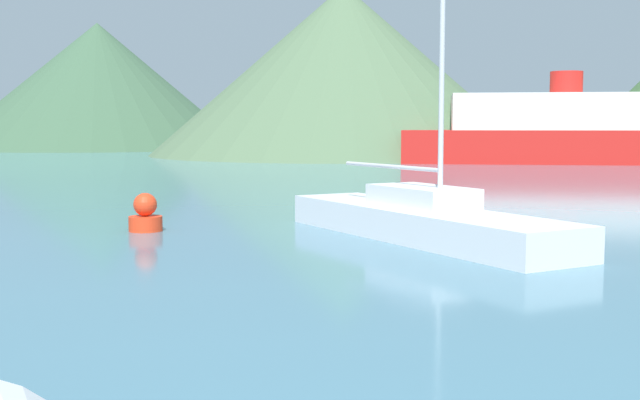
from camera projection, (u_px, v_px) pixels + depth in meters
name	position (u px, v px, depth m)	size (l,w,h in m)	color
sailboat_inner	(422.00, 219.00, 18.39)	(8.06, 7.11, 6.82)	silver
ferry_distant	(565.00, 132.00, 56.81)	(24.26, 14.03, 6.39)	red
buoy_marker	(145.00, 215.00, 19.80)	(0.83, 0.83, 0.95)	red
hill_west	(99.00, 86.00, 92.07)	(33.79, 33.79, 14.27)	#38563D
hill_central	(344.00, 71.00, 70.46)	(34.06, 34.06, 14.78)	#4C6647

